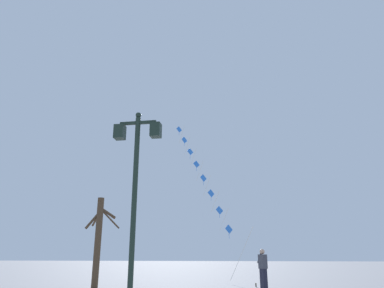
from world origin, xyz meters
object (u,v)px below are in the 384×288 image
object	(u,v)px
kite_train	(204,179)
bare_tree	(98,239)
kite_flyer	(263,268)
twin_lantern_lamp_post	(136,170)

from	to	relation	value
kite_train	bare_tree	size ratio (longest dim) A/B	2.65
bare_tree	kite_train	bearing A→B (deg)	52.93
kite_flyer	bare_tree	distance (m)	7.77
twin_lantern_lamp_post	bare_tree	world-z (taller)	twin_lantern_lamp_post
twin_lantern_lamp_post	kite_flyer	bearing A→B (deg)	66.53
twin_lantern_lamp_post	bare_tree	size ratio (longest dim) A/B	1.28
twin_lantern_lamp_post	bare_tree	distance (m)	8.82
kite_train	bare_tree	world-z (taller)	kite_train
kite_flyer	bare_tree	xyz separation A→B (m)	(-7.66, -0.27, 1.30)
twin_lantern_lamp_post	kite_train	bearing A→B (deg)	89.51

